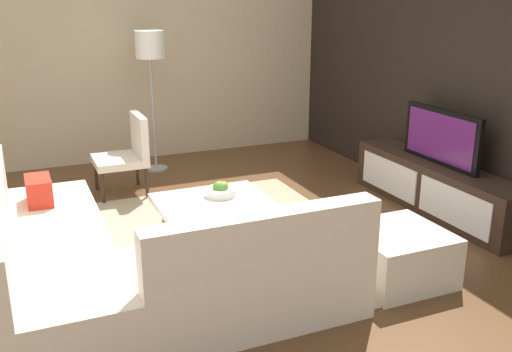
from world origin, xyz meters
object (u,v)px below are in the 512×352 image
television (441,137)px  fruit_bowl (221,190)px  ottoman (397,255)px  sectional_couch (117,263)px  coffee_table (217,223)px  media_console (436,187)px  accent_chair_near (128,150)px  floor_lamp (150,53)px

television → fruit_bowl: 2.24m
television → ottoman: bearing=-50.1°
sectional_couch → coffee_table: 1.16m
media_console → sectional_couch: sectional_couch is taller
television → ottoman: 1.73m
television → accent_chair_near: 3.26m
television → floor_lamp: bearing=-138.5°
coffee_table → accent_chair_near: bearing=-166.0°
sectional_couch → media_console: bearing=99.2°
media_console → accent_chair_near: 3.26m
television → ottoman: (1.05, -1.25, -0.57)m
sectional_couch → coffee_table: size_ratio=2.50×
media_console → ottoman: bearing=-50.1°
floor_lamp → fruit_bowl: bearing=1.2°
accent_chair_near → media_console: bearing=64.1°
media_console → floor_lamp: size_ratio=1.27×
sectional_couch → fruit_bowl: bearing=127.1°
media_console → sectional_couch: (0.53, -3.27, 0.04)m
coffee_table → television: bearing=87.5°
accent_chair_near → fruit_bowl: accent_chair_near is taller
media_console → accent_chair_near: (-1.78, -2.72, 0.24)m
coffee_table → fruit_bowl: 0.31m
coffee_table → ottoman: (1.15, 1.04, -0.00)m
accent_chair_near → floor_lamp: (-0.75, 0.47, 0.96)m
floor_lamp → accent_chair_near: bearing=-32.1°
sectional_couch → fruit_bowl: 1.35m
television → accent_chair_near: (-1.78, -2.72, -0.28)m
television → floor_lamp: size_ratio=0.61×
media_console → coffee_table: bearing=-92.5°
floor_lamp → ottoman: bearing=15.5°
sectional_couch → ottoman: sectional_couch is taller
media_console → floor_lamp: floor_lamp is taller
coffee_table → floor_lamp: 2.73m
coffee_table → floor_lamp: (-2.43, 0.05, 1.24)m
accent_chair_near → fruit_bowl: size_ratio=3.11×
television → fruit_bowl: (-0.28, -2.20, -0.34)m
coffee_table → fruit_bowl: fruit_bowl is taller
accent_chair_near → fruit_bowl: bearing=26.5°
ottoman → fruit_bowl: size_ratio=2.50×
floor_lamp → ottoman: size_ratio=2.43×
coffee_table → sectional_couch: bearing=-56.9°
media_console → ottoman: 1.63m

